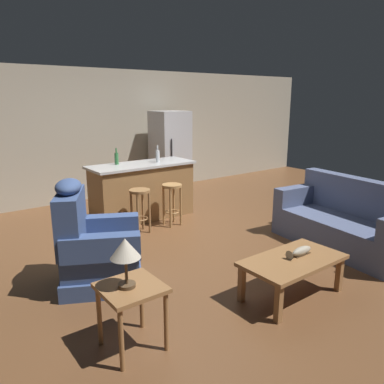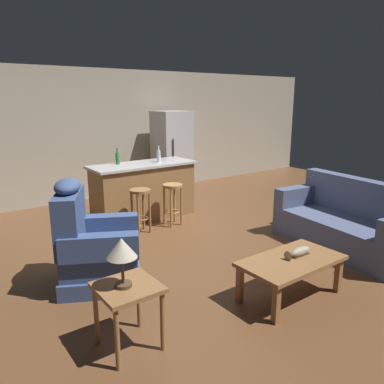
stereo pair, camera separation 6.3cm
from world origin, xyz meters
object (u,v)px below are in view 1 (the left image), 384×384
at_px(coffee_table, 293,263).
at_px(refrigerator, 170,153).
at_px(couch, 346,223).
at_px(bottle_short_amber, 117,158).
at_px(bar_stool_left, 140,203).
at_px(table_lamp, 125,251).
at_px(end_table, 131,297).
at_px(kitchen_island, 143,191).
at_px(recliner_near_lamp, 94,248).
at_px(bottle_tall_green, 158,156).
at_px(bar_stool_right, 172,197).
at_px(fish_figurine, 300,252).

height_order(coffee_table, refrigerator, refrigerator).
xyz_separation_m(couch, bottle_short_amber, (-1.95, 3.03, 0.71)).
distance_m(coffee_table, bar_stool_left, 2.66).
xyz_separation_m(table_lamp, bar_stool_left, (1.46, 2.38, -0.40)).
relative_size(end_table, refrigerator, 0.32).
xyz_separation_m(kitchen_island, refrigerator, (1.38, 1.20, 0.40)).
bearing_deg(recliner_near_lamp, bottle_tall_green, 69.26).
bearing_deg(coffee_table, end_table, 171.64).
height_order(coffee_table, bar_stool_left, bar_stool_left).
xyz_separation_m(bar_stool_right, bottle_short_amber, (-0.56, 0.81, 0.58)).
distance_m(refrigerator, bottle_short_amber, 2.04).
height_order(couch, bottle_tall_green, bottle_tall_green).
height_order(coffee_table, fish_figurine, fish_figurine).
relative_size(end_table, bar_stool_right, 0.82).
bearing_deg(refrigerator, bottle_tall_green, -131.20).
xyz_separation_m(table_lamp, kitchen_island, (1.86, 3.01, -0.39)).
height_order(couch, kitchen_island, kitchen_island).
bearing_deg(end_table, couch, 2.74).
bearing_deg(table_lamp, bar_stool_left, 58.54).
xyz_separation_m(fish_figurine, refrigerator, (1.37, 4.46, 0.42)).
distance_m(refrigerator, bottle_tall_green, 1.67).
bearing_deg(recliner_near_lamp, bar_stool_right, 59.52).
bearing_deg(coffee_table, bottle_short_amber, 94.48).
height_order(refrigerator, bottle_tall_green, refrigerator).
xyz_separation_m(fish_figurine, kitchen_island, (-0.01, 3.26, 0.02)).
height_order(table_lamp, bar_stool_right, table_lamp).
bearing_deg(end_table, table_lamp, 173.69).
bearing_deg(bar_stool_right, table_lamp, -130.64).
relative_size(coffee_table, table_lamp, 2.68).
relative_size(bar_stool_left, bar_stool_right, 1.00).
distance_m(coffee_table, refrigerator, 4.74).
distance_m(couch, bottle_short_amber, 3.67).
height_order(kitchen_island, bar_stool_right, kitchen_island).
bearing_deg(coffee_table, fish_figurine, 3.65).
xyz_separation_m(recliner_near_lamp, bar_stool_left, (1.22, 1.14, 0.05)).
height_order(recliner_near_lamp, table_lamp, recliner_near_lamp).
distance_m(fish_figurine, couch, 1.63).
xyz_separation_m(couch, refrigerator, (-0.20, 4.05, 0.54)).
relative_size(table_lamp, bar_stool_left, 0.60).
xyz_separation_m(fish_figurine, bottle_short_amber, (-0.38, 3.44, 0.59)).
distance_m(coffee_table, bottle_tall_green, 3.31).
distance_m(kitchen_island, bottle_tall_green, 0.65).
bearing_deg(coffee_table, couch, 13.91).
xyz_separation_m(coffee_table, bar_stool_right, (0.29, 2.64, 0.11)).
distance_m(end_table, kitchen_island, 3.52).
relative_size(couch, bar_stool_right, 2.93).
bearing_deg(coffee_table, table_lamp, 171.67).
bearing_deg(kitchen_island, bar_stool_left, -122.57).
bearing_deg(bottle_tall_green, bar_stool_right, -100.07).
relative_size(coffee_table, bar_stool_left, 1.62).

